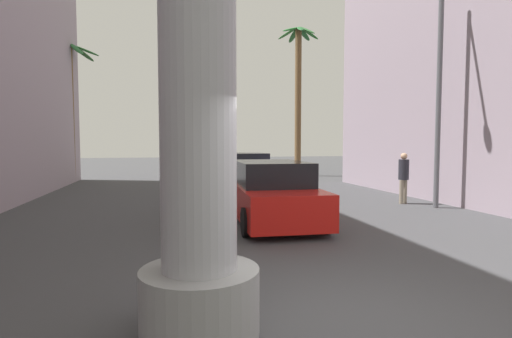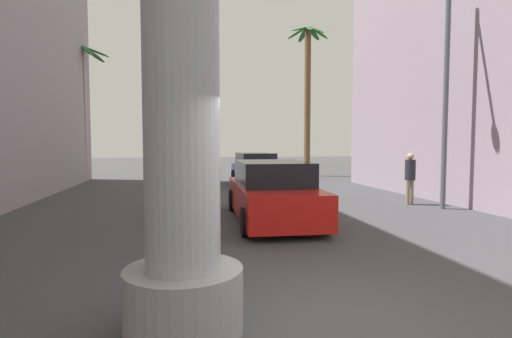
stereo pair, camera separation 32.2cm
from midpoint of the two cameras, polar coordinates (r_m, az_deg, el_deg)
ground_plane at (r=14.24m, az=-3.14°, el=-4.52°), size 91.96×91.96×0.00m
street_lamp at (r=13.60m, az=24.68°, el=13.07°), size 2.76×0.28×7.09m
traffic_light_mast at (r=9.84m, az=-27.60°, el=14.53°), size 5.38×0.32×5.52m
car_lead at (r=10.46m, az=3.19°, el=-3.40°), size 2.15×4.94×1.56m
car_far at (r=19.77m, az=0.37°, el=-0.08°), size 1.97×4.52×1.56m
palm_tree_far_right at (r=25.42m, az=7.75°, el=11.51°), size 2.59×2.67×9.25m
palm_tree_far_left at (r=23.28m, az=-23.32°, el=9.53°), size 2.86×2.80×7.22m
pedestrian_mid_right at (r=14.23m, az=21.76°, el=-0.75°), size 0.45×0.45×1.71m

